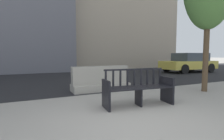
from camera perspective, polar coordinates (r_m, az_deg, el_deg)
ground_plane at (r=3.16m, az=8.76°, el=-17.76°), size 200.00×200.00×0.00m
street_asphalt at (r=11.30m, az=-16.72°, el=-1.56°), size 120.00×12.00×0.01m
street_bench at (r=4.29m, az=8.51°, el=-6.20°), size 1.73×0.69×0.88m
jersey_barrier_centre at (r=6.06m, az=-3.66°, el=-3.48°), size 2.00×0.69×0.84m
car_taxi_near at (r=13.84m, az=23.81°, el=2.25°), size 4.08×1.93×1.38m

